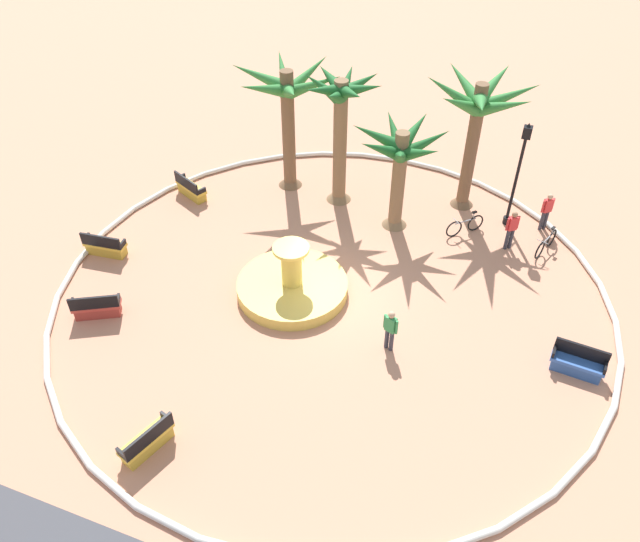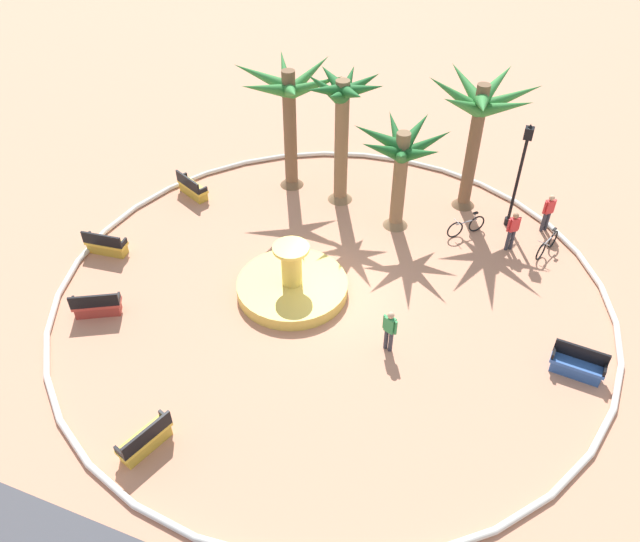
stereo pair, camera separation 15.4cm
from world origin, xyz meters
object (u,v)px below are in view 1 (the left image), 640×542
object	(u,v)px
bench_southeast	(147,442)
palm_tree_near_fountain	(287,102)
person_pedestrian_stroll	(390,329)
bench_west	(105,247)
person_cyclist_helmet	(547,210)
bench_southwest	(97,308)
bench_north	(191,189)
person_cyclist_photo	(512,228)
fountain	(292,286)
palm_tree_by_curb	(478,114)
bench_east	(577,364)
lamppost	(519,167)
bicycle_by_lamppost	(546,243)
bicycle_red_frame	(465,225)
palm_tree_far_side	(341,113)
palm_tree_mid_plaza	(400,157)

from	to	relation	value
bench_southeast	palm_tree_near_fountain	bearing A→B (deg)	-83.61
person_pedestrian_stroll	bench_west	bearing A→B (deg)	-4.51
person_pedestrian_stroll	person_cyclist_helmet	bearing A→B (deg)	-115.50
bench_west	bench_southwest	distance (m)	3.37
bench_north	bench_southwest	world-z (taller)	same
bench_west	person_cyclist_photo	size ratio (longest dim) A/B	0.98
fountain	bench_west	bearing A→B (deg)	3.90
palm_tree_by_curb	bench_east	distance (m)	10.05
palm_tree_by_curb	bench_west	xyz separation A→B (m)	(11.99, 8.04, -3.79)
lamppost	fountain	bearing A→B (deg)	46.52
palm_tree_near_fountain	person_cyclist_photo	world-z (taller)	palm_tree_near_fountain
bicycle_by_lamppost	person_pedestrian_stroll	bearing A→B (deg)	58.63
person_cyclist_helmet	person_cyclist_photo	size ratio (longest dim) A/B	0.98
fountain	bench_southeast	distance (m)	7.44
bench_southeast	lamppost	xyz separation A→B (m)	(-7.73, -14.19, 2.24)
bench_southeast	bench_southwest	distance (m)	5.95
palm_tree_by_curb	bench_southeast	distance (m)	16.41
person_cyclist_helmet	lamppost	bearing A→B (deg)	3.96
palm_tree_near_fountain	person_cyclist_helmet	size ratio (longest dim) A/B	3.30
lamppost	person_pedestrian_stroll	xyz separation A→B (m)	(2.60, 8.26, -1.69)
fountain	person_cyclist_helmet	bearing A→B (deg)	-138.61
bench_southwest	fountain	bearing A→B (deg)	-149.17
fountain	bicycle_red_frame	size ratio (longest dim) A/B	3.07
palm_tree_by_curb	person_cyclist_helmet	world-z (taller)	palm_tree_by_curb
bench_southeast	palm_tree_far_side	bearing A→B (deg)	-93.53
palm_tree_mid_plaza	bench_southwest	bearing A→B (deg)	47.02
palm_tree_far_side	bicycle_red_frame	size ratio (longest dim) A/B	4.36
bench_southwest	person_cyclist_photo	bearing A→B (deg)	-145.31
palm_tree_mid_plaza	palm_tree_far_side	xyz separation A→B (m)	(2.69, -0.94, 0.89)
palm_tree_mid_plaza	bench_west	size ratio (longest dim) A/B	2.66
palm_tree_mid_plaza	bench_east	distance (m)	9.53
palm_tree_by_curb	person_cyclist_photo	bearing A→B (deg)	133.46
bicycle_by_lamppost	palm_tree_mid_plaza	bearing A→B (deg)	3.26
lamppost	person_cyclist_photo	distance (m)	2.34
palm_tree_far_side	bench_west	size ratio (longest dim) A/B	3.37
bench_southeast	bicycle_by_lamppost	distance (m)	15.88
bench_west	bench_southeast	world-z (taller)	same
palm_tree_far_side	bench_southeast	bearing A→B (deg)	86.47
palm_tree_mid_plaza	bicycle_by_lamppost	bearing A→B (deg)	-176.74
bench_southwest	bicycle_by_lamppost	distance (m)	16.44
bicycle_by_lamppost	palm_tree_far_side	bearing A→B (deg)	-4.08
person_pedestrian_stroll	lamppost	bearing A→B (deg)	-107.45
person_cyclist_photo	bench_southeast	bearing A→B (deg)	57.52
palm_tree_mid_plaza	bench_west	xyz separation A→B (m)	(9.71, 5.68, -2.74)
bench_north	person_cyclist_photo	size ratio (longest dim) A/B	0.99
bench_north	bench_southeast	distance (m)	12.54
bench_east	bench_west	distance (m)	16.99
palm_tree_near_fountain	bench_southwest	size ratio (longest dim) A/B	3.31
palm_tree_mid_plaza	bench_north	xyz separation A→B (m)	(8.65, 1.06, -2.74)
bench_southeast	bicycle_by_lamppost	bearing A→B (deg)	-126.05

